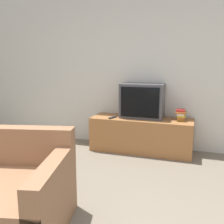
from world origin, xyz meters
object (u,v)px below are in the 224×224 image
(tv_stand, at_px, (141,135))
(television, at_px, (142,101))
(book_stack, at_px, (181,115))
(remote_on_stand, at_px, (113,117))

(tv_stand, xyz_separation_m, television, (-0.01, 0.07, 0.54))
(tv_stand, height_order, television, television)
(tv_stand, bearing_deg, book_stack, 4.69)
(book_stack, relative_size, remote_on_stand, 1.16)
(book_stack, bearing_deg, tv_stand, -175.31)
(tv_stand, relative_size, television, 2.36)
(tv_stand, relative_size, remote_on_stand, 8.32)
(remote_on_stand, bearing_deg, tv_stand, 15.49)
(remote_on_stand, bearing_deg, book_stack, 9.36)
(television, distance_m, book_stack, 0.64)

